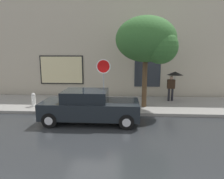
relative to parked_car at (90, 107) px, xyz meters
The scene contains 8 objects.
ground_plane 0.75m from the parked_car, ahead, with size 60.00×60.00×0.00m, color #282B2D.
sidewalk 3.06m from the parked_car, 85.88° to the left, with size 20.00×4.00×0.15m, color gray.
building_facade 6.14m from the parked_car, 87.99° to the left, with size 20.00×0.67×7.00m.
parked_car is the anchor object (origin of this frame).
fire_hydrant 4.06m from the parked_car, 151.11° to the left, with size 0.30×0.44×0.77m.
pedestrian_with_umbrella 6.03m from the parked_car, 39.21° to the left, with size 0.96×0.96×1.86m.
street_tree 4.70m from the parked_car, 38.02° to the left, with size 3.23×2.75×4.91m.
stop_sign 2.30m from the parked_car, 76.25° to the left, with size 0.76×0.10×2.66m.
Camera 1 is at (1.35, -8.55, 3.10)m, focal length 31.56 mm.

